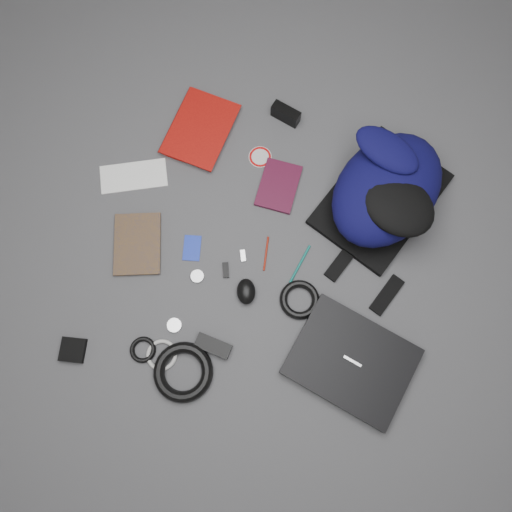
% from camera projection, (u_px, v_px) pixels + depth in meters
% --- Properties ---
extents(ground, '(4.00, 4.00, 0.00)m').
position_uv_depth(ground, '(256.00, 257.00, 1.74)').
color(ground, '#4F4F51').
rests_on(ground, ground).
extents(backpack, '(0.52, 0.60, 0.21)m').
position_uv_depth(backpack, '(387.00, 189.00, 1.68)').
color(backpack, '#080732').
rests_on(backpack, ground).
extents(laptop, '(0.45, 0.39, 0.04)m').
position_uv_depth(laptop, '(351.00, 361.00, 1.63)').
color(laptop, black).
rests_on(laptop, ground).
extents(textbook_red, '(0.25, 0.31, 0.03)m').
position_uv_depth(textbook_red, '(174.00, 119.00, 1.85)').
color(textbook_red, '#970B08').
rests_on(textbook_red, ground).
extents(comic_book, '(0.22, 0.26, 0.02)m').
position_uv_depth(comic_book, '(114.00, 245.00, 1.74)').
color(comic_book, '#A56F0B').
rests_on(comic_book, ground).
extents(envelope, '(0.26, 0.19, 0.00)m').
position_uv_depth(envelope, '(134.00, 176.00, 1.81)').
color(envelope, white).
rests_on(envelope, ground).
extents(dvd_case, '(0.14, 0.19, 0.01)m').
position_uv_depth(dvd_case, '(279.00, 186.00, 1.79)').
color(dvd_case, '#3C0B1E').
rests_on(dvd_case, ground).
extents(compact_camera, '(0.11, 0.07, 0.06)m').
position_uv_depth(compact_camera, '(286.00, 114.00, 1.84)').
color(compact_camera, black).
rests_on(compact_camera, ground).
extents(sticker_disc, '(0.10, 0.10, 0.00)m').
position_uv_depth(sticker_disc, '(260.00, 157.00, 1.83)').
color(sticker_disc, silver).
rests_on(sticker_disc, ground).
extents(pen_teal, '(0.05, 0.15, 0.01)m').
position_uv_depth(pen_teal, '(300.00, 264.00, 1.72)').
color(pen_teal, '#0B645B').
rests_on(pen_teal, ground).
extents(pen_red, '(0.02, 0.12, 0.01)m').
position_uv_depth(pen_red, '(266.00, 254.00, 1.73)').
color(pen_red, maroon).
rests_on(pen_red, ground).
extents(id_badge, '(0.07, 0.10, 0.00)m').
position_uv_depth(id_badge, '(192.00, 248.00, 1.74)').
color(id_badge, '#1932C2').
rests_on(id_badge, ground).
extents(usb_black, '(0.04, 0.06, 0.01)m').
position_uv_depth(usb_black, '(226.00, 270.00, 1.72)').
color(usb_black, black).
rests_on(usb_black, ground).
extents(usb_silver, '(0.03, 0.04, 0.01)m').
position_uv_depth(usb_silver, '(243.00, 256.00, 1.73)').
color(usb_silver, silver).
rests_on(usb_silver, ground).
extents(mouse, '(0.09, 0.10, 0.05)m').
position_uv_depth(mouse, '(246.00, 291.00, 1.68)').
color(mouse, black).
rests_on(mouse, ground).
extents(headphone_left, '(0.06, 0.06, 0.01)m').
position_uv_depth(headphone_left, '(197.00, 276.00, 1.71)').
color(headphone_left, '#A4A4A6').
rests_on(headphone_left, ground).
extents(headphone_right, '(0.06, 0.06, 0.01)m').
position_uv_depth(headphone_right, '(174.00, 325.00, 1.67)').
color(headphone_right, silver).
rests_on(headphone_right, ground).
extents(cable_coil, '(0.16, 0.16, 0.03)m').
position_uv_depth(cable_coil, '(300.00, 300.00, 1.69)').
color(cable_coil, black).
rests_on(cable_coil, ground).
extents(power_brick, '(0.12, 0.07, 0.03)m').
position_uv_depth(power_brick, '(213.00, 346.00, 1.65)').
color(power_brick, black).
rests_on(power_brick, ground).
extents(power_cord_coil, '(0.26, 0.26, 0.04)m').
position_uv_depth(power_cord_coil, '(183.00, 372.00, 1.62)').
color(power_cord_coil, black).
rests_on(power_cord_coil, ground).
extents(pouch, '(0.09, 0.09, 0.02)m').
position_uv_depth(pouch, '(73.00, 350.00, 1.65)').
color(pouch, black).
rests_on(pouch, ground).
extents(earbud_coil, '(0.12, 0.12, 0.02)m').
position_uv_depth(earbud_coil, '(143.00, 350.00, 1.65)').
color(earbud_coil, black).
rests_on(earbud_coil, ground).
extents(white_cable_coil, '(0.12, 0.12, 0.01)m').
position_uv_depth(white_cable_coil, '(162.00, 355.00, 1.65)').
color(white_cable_coil, beige).
rests_on(white_cable_coil, ground).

